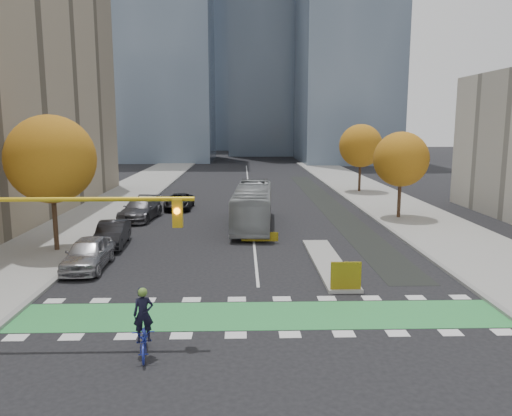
{
  "coord_description": "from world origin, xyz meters",
  "views": [
    {
      "loc": [
        -0.72,
        -17.7,
        7.68
      ],
      "look_at": [
        0.03,
        9.93,
        3.0
      ],
      "focal_mm": 35.0,
      "sensor_mm": 36.0,
      "label": 1
    }
  ],
  "objects": [
    {
      "name": "parked_car_b",
      "position": [
        -9.0,
        13.36,
        0.79
      ],
      "size": [
        1.99,
        4.88,
        1.58
      ],
      "primitive_type": "imported",
      "rotation": [
        0.0,
        0.0,
        0.07
      ],
      "color": "black",
      "rests_on": "ground"
    },
    {
      "name": "tree_east_far",
      "position": [
        12.5,
        38.0,
        5.24
      ],
      "size": [
        4.8,
        4.8,
        7.65
      ],
      "color": "#332114",
      "rests_on": "ground"
    },
    {
      "name": "tower_far",
      "position": [
        -4.0,
        140.0,
        40.0
      ],
      "size": [
        26.0,
        26.0,
        80.0
      ],
      "primitive_type": "cube",
      "color": "#47566B",
      "rests_on": "ground"
    },
    {
      "name": "centre_line",
      "position": [
        0.0,
        40.0,
        0.01
      ],
      "size": [
        0.15,
        70.0,
        0.01
      ],
      "primitive_type": "cube",
      "color": "silver",
      "rests_on": "ground"
    },
    {
      "name": "tree_west",
      "position": [
        -12.0,
        12.0,
        5.62
      ],
      "size": [
        5.2,
        5.2,
        8.22
      ],
      "color": "#332114",
      "rests_on": "ground"
    },
    {
      "name": "ground",
      "position": [
        0.0,
        0.0,
        0.0
      ],
      "size": [
        300.0,
        300.0,
        0.0
      ],
      "primitive_type": "plane",
      "color": "black",
      "rests_on": "ground"
    },
    {
      "name": "cyclist",
      "position": [
        -4.04,
        -1.9,
        0.79
      ],
      "size": [
        1.02,
        2.13,
        2.36
      ],
      "rotation": [
        0.0,
        0.0,
        0.16
      ],
      "color": "#212D9A",
      "rests_on": "ground"
    },
    {
      "name": "median_island",
      "position": [
        4.0,
        9.0,
        0.08
      ],
      "size": [
        1.6,
        10.0,
        0.16
      ],
      "primitive_type": "cube",
      "color": "gray",
      "rests_on": "ground"
    },
    {
      "name": "parked_car_c",
      "position": [
        -9.0,
        22.25,
        0.86
      ],
      "size": [
        3.06,
        6.14,
        1.71
      ],
      "primitive_type": "imported",
      "rotation": [
        0.0,
        0.0,
        -0.12
      ],
      "color": "#4A494E",
      "rests_on": "ground"
    },
    {
      "name": "tree_east_near",
      "position": [
        12.0,
        22.0,
        4.86
      ],
      "size": [
        4.4,
        4.4,
        7.08
      ],
      "color": "#332114",
      "rests_on": "ground"
    },
    {
      "name": "curb_west",
      "position": [
        -10.0,
        20.0,
        0.07
      ],
      "size": [
        0.3,
        120.0,
        0.16
      ],
      "primitive_type": "cube",
      "color": "gray",
      "rests_on": "ground"
    },
    {
      "name": "tower_ne",
      "position": [
        20.0,
        85.0,
        30.0
      ],
      "size": [
        18.0,
        24.0,
        60.0
      ],
      "primitive_type": "cube",
      "color": "#47566B",
      "rests_on": "ground"
    },
    {
      "name": "bus",
      "position": [
        0.04,
        19.28,
        1.58
      ],
      "size": [
        3.35,
        11.47,
        3.16
      ],
      "primitive_type": "imported",
      "rotation": [
        0.0,
        0.0,
        -0.06
      ],
      "color": "#969A9D",
      "rests_on": "ground"
    },
    {
      "name": "bike_lane_paint",
      "position": [
        7.5,
        30.0,
        0.01
      ],
      "size": [
        2.5,
        50.0,
        0.01
      ],
      "primitive_type": "cube",
      "color": "black",
      "rests_on": "ground"
    },
    {
      "name": "sidewalk_west",
      "position": [
        -13.5,
        20.0,
        0.07
      ],
      "size": [
        7.0,
        120.0,
        0.15
      ],
      "primitive_type": "cube",
      "color": "gray",
      "rests_on": "ground"
    },
    {
      "name": "traffic_signal_west",
      "position": [
        -7.93,
        -0.51,
        4.03
      ],
      "size": [
        8.53,
        0.56,
        5.2
      ],
      "color": "#BF9914",
      "rests_on": "ground"
    },
    {
      "name": "curb_east",
      "position": [
        10.0,
        20.0,
        0.07
      ],
      "size": [
        0.3,
        120.0,
        0.16
      ],
      "primitive_type": "cube",
      "color": "gray",
      "rests_on": "ground"
    },
    {
      "name": "hazard_board",
      "position": [
        4.0,
        4.2,
        0.8
      ],
      "size": [
        1.4,
        0.12,
        1.3
      ],
      "primitive_type": "cube",
      "color": "yellow",
      "rests_on": "median_island"
    },
    {
      "name": "parked_car_a",
      "position": [
        -9.0,
        8.36,
        0.85
      ],
      "size": [
        2.14,
        5.02,
        1.69
      ],
      "primitive_type": "imported",
      "rotation": [
        0.0,
        0.0,
        0.03
      ],
      "color": "#A0A0A5",
      "rests_on": "ground"
    },
    {
      "name": "sidewalk_east",
      "position": [
        13.5,
        20.0,
        0.07
      ],
      "size": [
        7.0,
        120.0,
        0.15
      ],
      "primitive_type": "cube",
      "color": "gray",
      "rests_on": "ground"
    },
    {
      "name": "bike_crossing",
      "position": [
        0.0,
        1.5,
        0.01
      ],
      "size": [
        20.0,
        3.0,
        0.01
      ],
      "primitive_type": "cube",
      "color": "#2F9045",
      "rests_on": "ground"
    },
    {
      "name": "parked_car_d",
      "position": [
        -6.5,
        27.25,
        0.69
      ],
      "size": [
        2.38,
        5.01,
        1.38
      ],
      "primitive_type": "imported",
      "rotation": [
        0.0,
        0.0,
        -0.02
      ],
      "color": "black",
      "rests_on": "ground"
    }
  ]
}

